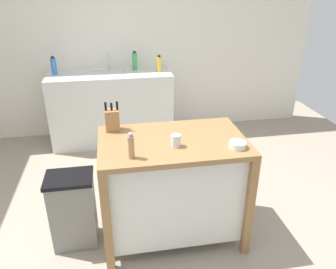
% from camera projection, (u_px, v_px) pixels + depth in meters
% --- Properties ---
extents(ground_plane, '(6.20, 6.20, 0.00)m').
position_uv_depth(ground_plane, '(146.00, 250.00, 2.67)').
color(ground_plane, gray).
rests_on(ground_plane, ground).
extents(wall_back, '(5.20, 0.10, 2.60)m').
position_uv_depth(wall_back, '(121.00, 37.00, 4.31)').
color(wall_back, silver).
rests_on(wall_back, ground).
extents(kitchen_island, '(1.11, 0.71, 0.89)m').
position_uv_depth(kitchen_island, '(172.00, 183.00, 2.66)').
color(kitchen_island, olive).
rests_on(kitchen_island, ground).
extents(knife_block, '(0.11, 0.09, 0.24)m').
position_uv_depth(knife_block, '(112.00, 120.00, 2.61)').
color(knife_block, '#9E7042').
rests_on(knife_block, kitchen_island).
extents(bowl_stoneware_deep, '(0.12, 0.12, 0.05)m').
position_uv_depth(bowl_stoneware_deep, '(238.00, 145.00, 2.37)').
color(bowl_stoneware_deep, silver).
rests_on(bowl_stoneware_deep, kitchen_island).
extents(drinking_cup, '(0.07, 0.07, 0.09)m').
position_uv_depth(drinking_cup, '(176.00, 141.00, 2.38)').
color(drinking_cup, silver).
rests_on(drinking_cup, kitchen_island).
extents(pepper_grinder, '(0.04, 0.04, 0.19)m').
position_uv_depth(pepper_grinder, '(131.00, 146.00, 2.20)').
color(pepper_grinder, '#AD7F4C').
rests_on(pepper_grinder, kitchen_island).
extents(trash_bin, '(0.36, 0.28, 0.63)m').
position_uv_depth(trash_bin, '(73.00, 210.00, 2.64)').
color(trash_bin, slate).
rests_on(trash_bin, ground).
extents(sink_counter, '(1.53, 0.60, 0.92)m').
position_uv_depth(sink_counter, '(112.00, 107.00, 4.33)').
color(sink_counter, silver).
rests_on(sink_counter, ground).
extents(sink_faucet, '(0.02, 0.02, 0.22)m').
position_uv_depth(sink_faucet, '(109.00, 62.00, 4.21)').
color(sink_faucet, '#B7BCC1').
rests_on(sink_faucet, sink_counter).
extents(bottle_dish_soap, '(0.06, 0.06, 0.24)m').
position_uv_depth(bottle_dish_soap, '(135.00, 61.00, 4.22)').
color(bottle_dish_soap, green).
rests_on(bottle_dish_soap, sink_counter).
extents(bottle_spray_cleaner, '(0.06, 0.06, 0.22)m').
position_uv_depth(bottle_spray_cleaner, '(54.00, 66.00, 4.02)').
color(bottle_spray_cleaner, blue).
rests_on(bottle_spray_cleaner, sink_counter).
extents(bottle_hand_soap, '(0.06, 0.06, 0.21)m').
position_uv_depth(bottle_hand_soap, '(159.00, 64.00, 4.16)').
color(bottle_hand_soap, yellow).
rests_on(bottle_hand_soap, sink_counter).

